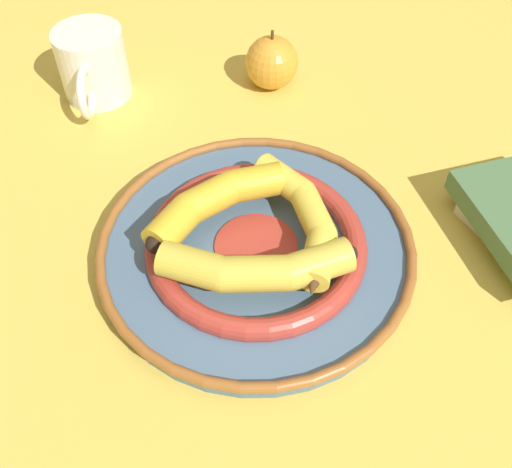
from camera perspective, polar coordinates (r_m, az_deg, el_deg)
ground_plane at (r=0.67m, az=-0.85°, el=-0.81°), size 2.80×2.80×0.00m
decorative_bowl at (r=0.64m, az=-0.00°, el=-1.29°), size 0.34×0.34×0.04m
banana_a at (r=0.63m, az=4.72°, el=1.57°), size 0.11×0.18×0.03m
banana_b at (r=0.64m, az=-3.79°, el=3.27°), size 0.19×0.07×0.04m
banana_c at (r=0.58m, az=-0.44°, el=-3.28°), size 0.17×0.15×0.04m
coffee_mug at (r=0.87m, az=-15.31°, el=15.31°), size 0.11×0.13×0.09m
apple at (r=0.86m, az=1.51°, el=16.00°), size 0.07×0.07×0.09m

